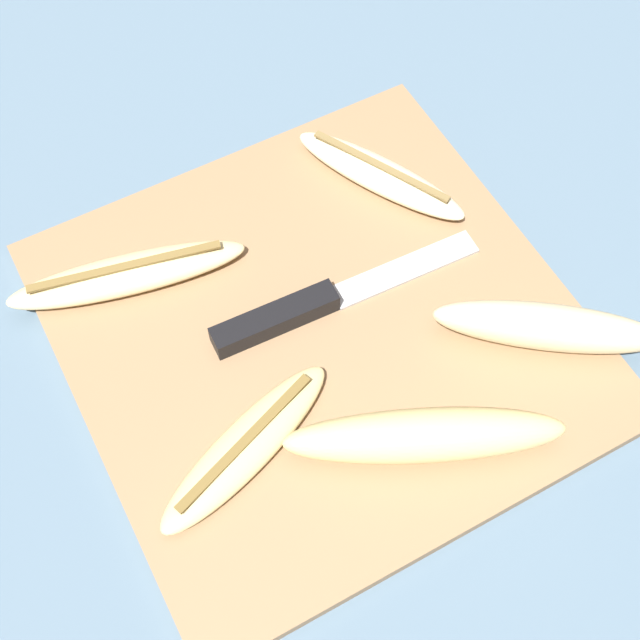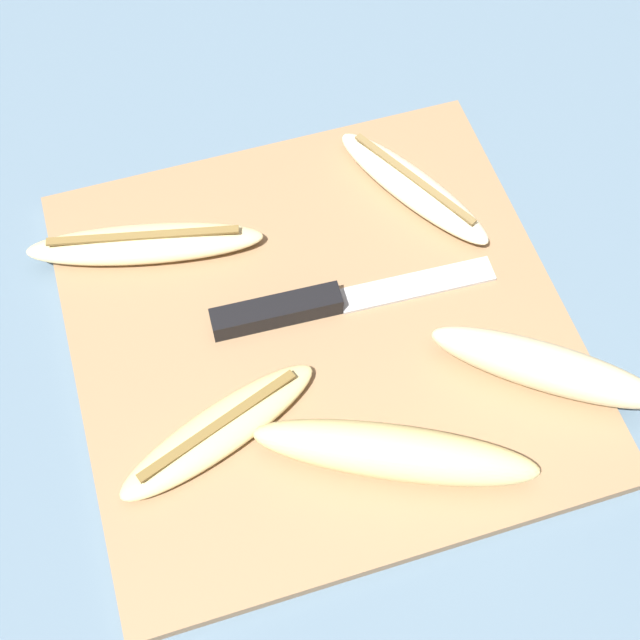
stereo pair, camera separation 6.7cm
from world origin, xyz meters
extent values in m
plane|color=slate|center=(0.00, 0.00, 0.00)|extent=(4.00, 4.00, 0.00)
cube|color=#997551|center=(0.00, 0.00, 0.01)|extent=(0.38, 0.38, 0.01)
cube|color=black|center=(-0.02, -0.03, 0.02)|extent=(0.02, 0.10, 0.02)
cube|color=#B7BABF|center=(-0.01, 0.08, 0.01)|extent=(0.03, 0.13, 0.00)
ellipsoid|color=beige|center=(-0.11, -0.11, 0.02)|extent=(0.08, 0.19, 0.02)
cube|color=olive|center=(-0.11, -0.11, 0.03)|extent=(0.04, 0.15, 0.00)
ellipsoid|color=#EDD689|center=(0.12, 0.02, 0.03)|extent=(0.12, 0.20, 0.04)
ellipsoid|color=#DBC684|center=(0.06, -0.09, 0.02)|extent=(0.09, 0.17, 0.02)
cube|color=brown|center=(0.06, -0.09, 0.03)|extent=(0.05, 0.13, 0.00)
ellipsoid|color=beige|center=(-0.10, 0.11, 0.02)|extent=(0.16, 0.11, 0.02)
cube|color=olive|center=(-0.10, 0.11, 0.03)|extent=(0.12, 0.07, 0.00)
ellipsoid|color=beige|center=(0.09, 0.14, 0.03)|extent=(0.13, 0.16, 0.04)
camera|label=1|loc=(0.30, -0.16, 0.61)|focal=50.00mm
camera|label=2|loc=(0.32, -0.10, 0.61)|focal=50.00mm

